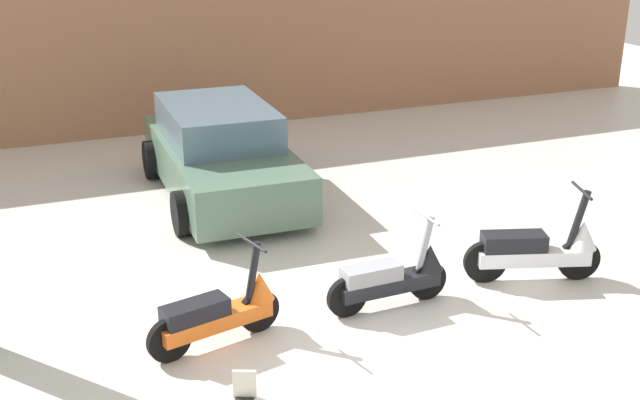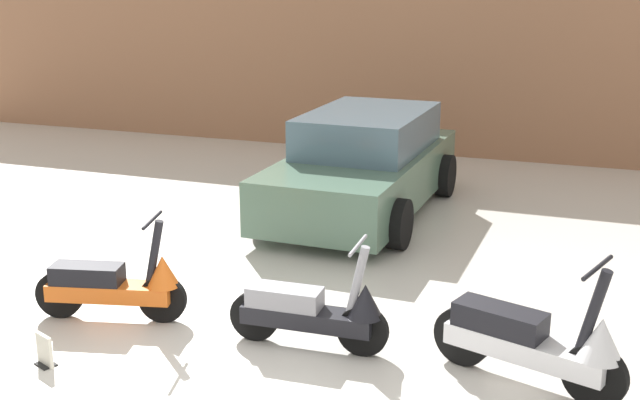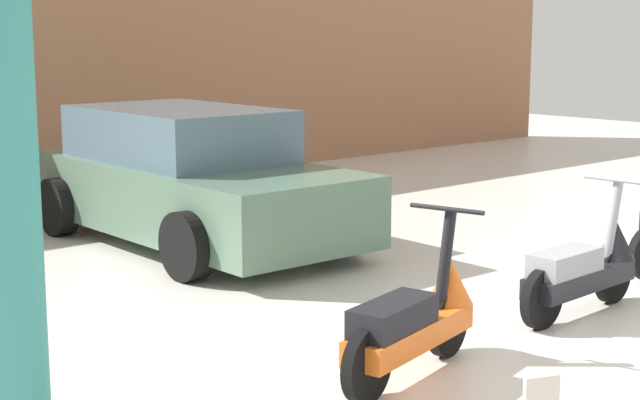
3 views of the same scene
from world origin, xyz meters
The scene contains 5 objects.
wall_back centered at (0.00, 8.57, 1.62)m, with size 19.60×0.12×3.24m, color #9E6B4C.
scooter_front_left centered at (-1.42, 1.05, 0.34)m, with size 1.35×0.60×0.96m.
scooter_front_right centered at (0.42, 1.11, 0.34)m, with size 1.36×0.49×0.95m.
car_rear_left centered at (-0.33, 4.98, 0.61)m, with size 1.90×3.80×1.28m.
support_column_side centered at (-3.57, 1.73, 1.62)m, with size 0.32×0.32×3.24m, color teal.
Camera 3 is at (-5.51, -2.71, 2.01)m, focal length 55.00 mm.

